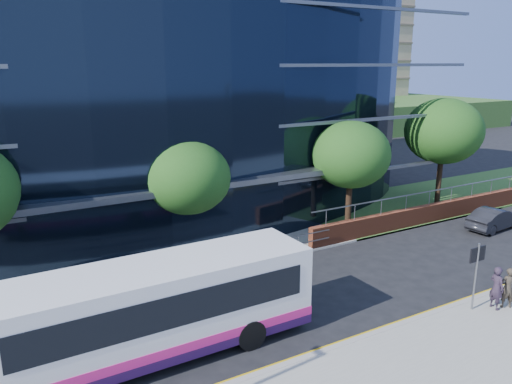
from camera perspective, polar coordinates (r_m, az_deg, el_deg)
ground at (r=20.28m, az=11.67°, el=-14.49°), size 200.00×200.00×0.00m
kerb at (r=19.61m, az=13.68°, el=-15.42°), size 80.00×0.25×0.16m
yellow_line_outer at (r=19.77m, az=13.26°, el=-15.37°), size 80.00×0.08×0.01m
yellow_line_inner at (r=19.87m, az=12.96°, el=-15.20°), size 80.00×0.08×0.01m
far_forecourt at (r=26.61m, az=-14.76°, el=-7.29°), size 50.00×8.00×0.10m
grass_verge at (r=44.44m, az=25.68°, el=0.54°), size 36.00×8.00×0.12m
glass_office at (r=34.87m, az=-16.85°, el=11.11°), size 44.00×23.10×16.00m
retaining_wall at (r=39.08m, az=26.83°, el=-0.53°), size 34.00×0.40×2.11m
guard_railings at (r=22.30m, az=-17.08°, el=-9.70°), size 24.00×0.05×1.10m
apartment_block at (r=82.94m, az=2.20°, el=15.54°), size 60.00×42.00×30.00m
street_sign at (r=21.55m, az=23.92°, el=-7.39°), size 0.85×0.09×2.80m
tree_far_b at (r=24.91m, az=-7.79°, el=1.61°), size 4.29×4.29×6.05m
tree_far_c at (r=29.61m, az=10.80°, el=4.20°), size 4.62×4.62×6.51m
tree_far_d at (r=36.61m, az=20.65°, el=6.51°), size 5.28×5.28×7.44m
tree_dist_e at (r=64.36m, az=4.30°, el=9.92°), size 4.62×4.62×6.51m
tree_dist_f at (r=75.98m, az=13.61°, el=10.03°), size 4.29×4.29×6.05m
city_bus at (r=17.35m, az=-12.81°, el=-13.31°), size 12.18×2.92×3.29m
parked_car at (r=33.22m, az=25.59°, el=-2.76°), size 4.13×1.77×1.32m
pedestrian at (r=22.43m, az=25.80°, el=-9.81°), size 0.53×0.71×1.79m
pedestrian_b at (r=22.72m, az=26.82°, el=-9.74°), size 0.74×0.65×1.70m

